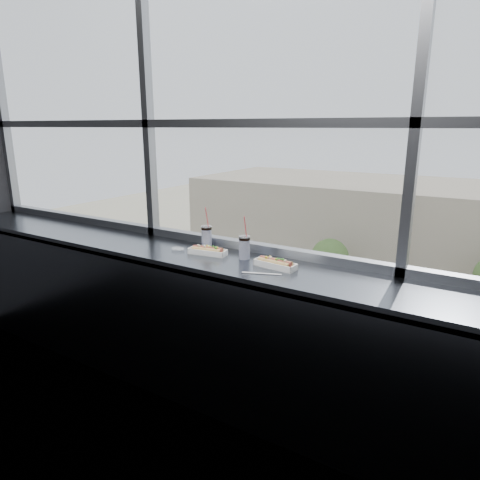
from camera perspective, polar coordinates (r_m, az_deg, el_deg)
The scene contains 22 objects.
wall_back_lower at distance 3.31m, azimuth 2.25°, elevation -10.67°, with size 6.00×6.00×0.00m, color black.
window_glass at distance 3.02m, azimuth 2.81°, elevation 21.00°, with size 6.00×6.00×0.00m, color silver.
window_mullions at distance 3.00m, azimuth 2.61°, elevation 21.03°, with size 6.00×0.08×2.40m, color gray, non-canonical shape.
counter at distance 2.90m, azimuth -0.30°, elevation -3.39°, with size 6.00×0.55×0.06m, color slate.
counter_fascia at distance 2.91m, azimuth -3.01°, elevation -14.52°, with size 6.00×0.04×1.04m, color slate.
hotdog_tray_left at distance 3.04m, azimuth -4.33°, elevation -1.43°, with size 0.29×0.13×0.07m.
hotdog_tray_right at distance 2.76m, azimuth 4.73°, elevation -3.13°, with size 0.29×0.12×0.07m.
soda_cup_left at distance 3.21m, azimuth -4.48°, elevation 0.62°, with size 0.08×0.08×0.31m.
soda_cup_right at distance 2.92m, azimuth 0.59°, elevation -0.84°, with size 0.08×0.08×0.30m.
loose_straw at distance 2.64m, azimuth 2.91°, elevation -4.49°, with size 0.01×0.01×0.24m, color white.
wrapper at distance 3.16m, azimuth -8.30°, elevation -1.16°, with size 0.10×0.07×0.03m, color silver.
plaza_ground at distance 47.93m, azimuth 28.39°, elevation -2.59°, with size 120.00×120.00×0.00m, color #BCB495.
street_asphalt at distance 26.10m, azimuth 24.87°, elevation -16.30°, with size 80.00×10.00×0.06m, color black.
far_sidewalk at distance 33.28m, azimuth 26.62°, elevation -9.63°, with size 80.00×6.00×0.04m, color #BCB495.
far_building at distance 41.62m, azimuth 28.57°, elevation 0.67°, with size 50.00×14.00×8.00m, color tan.
car_near_c at distance 22.14m, azimuth 22.50°, elevation -18.57°, with size 6.60×2.75×2.20m, color #712603.
car_near_a at distance 26.56m, azimuth -6.35°, elevation -11.83°, with size 5.90×2.46×1.97m, color silver.
car_near_b at distance 23.52m, azimuth 6.82°, elevation -15.31°, with size 6.59×2.75×2.20m, color black.
car_far_b at distance 29.14m, azimuth 27.56°, elevation -10.84°, with size 6.41×2.67×2.14m, color #A4371D.
pedestrian_b at distance 32.96m, azimuth 22.24°, elevation -7.25°, with size 0.97×0.73×2.19m, color #66605B.
pedestrian_a at distance 33.31m, azimuth 15.86°, elevation -6.52°, with size 0.94×0.70×2.11m, color #66605B.
tree_left at distance 33.84m, azimuth 11.86°, elevation -2.29°, with size 2.94×2.94×4.60m.
Camera 1 is at (1.44, -1.11, 1.98)m, focal length 32.00 mm.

